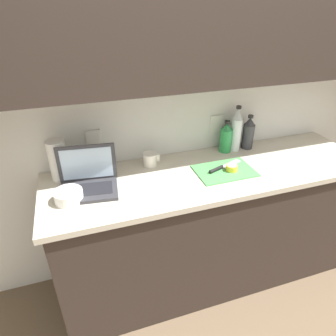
{
  "coord_description": "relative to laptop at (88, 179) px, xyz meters",
  "views": [
    {
      "loc": [
        -0.78,
        -1.44,
        1.86
      ],
      "look_at": [
        -0.3,
        -0.01,
        1.0
      ],
      "focal_mm": 32.0,
      "sensor_mm": 36.0,
      "label": 1
    }
  ],
  "objects": [
    {
      "name": "ground_plane",
      "position": [
        0.75,
        -0.04,
        -0.97
      ],
      "size": [
        12.0,
        12.0,
        0.0
      ],
      "primitive_type": "plane",
      "color": "brown",
      "rests_on": "ground"
    },
    {
      "name": "lemon_half_cut",
      "position": [
        0.85,
        -0.09,
        -0.03
      ],
      "size": [
        0.07,
        0.07,
        0.04
      ],
      "color": "yellow",
      "rests_on": "cutting_board"
    },
    {
      "name": "bowl_white",
      "position": [
        -0.11,
        -0.09,
        -0.03
      ],
      "size": [
        0.15,
        0.15,
        0.06
      ],
      "color": "white",
      "rests_on": "counter_unit"
    },
    {
      "name": "laptop",
      "position": [
        0.0,
        0.0,
        0.0
      ],
      "size": [
        0.34,
        0.26,
        0.24
      ],
      "rotation": [
        0.0,
        0.0,
        -0.12
      ],
      "color": "#333338",
      "rests_on": "counter_unit"
    },
    {
      "name": "bottle_water_clear",
      "position": [
        0.95,
        0.18,
        0.04
      ],
      "size": [
        0.08,
        0.08,
        0.22
      ],
      "color": "#2D934C",
      "rests_on": "counter_unit"
    },
    {
      "name": "bottle_green_soda",
      "position": [
        1.12,
        0.18,
        0.05
      ],
      "size": [
        0.08,
        0.08,
        0.24
      ],
      "color": "#333338",
      "rests_on": "counter_unit"
    },
    {
      "name": "counter_unit",
      "position": [
        0.77,
        -0.04,
        -0.5
      ],
      "size": [
        2.07,
        0.61,
        0.92
      ],
      "color": "#332823",
      "rests_on": "ground_plane"
    },
    {
      "name": "bottle_oil_tall",
      "position": [
        1.02,
        0.18,
        0.09
      ],
      "size": [
        0.08,
        0.08,
        0.32
      ],
      "color": "silver",
      "rests_on": "counter_unit"
    },
    {
      "name": "wall_back",
      "position": [
        0.75,
        0.19,
        0.58
      ],
      "size": [
        5.2,
        0.38,
        2.6
      ],
      "color": "white",
      "rests_on": "ground_plane"
    },
    {
      "name": "measuring_cup",
      "position": [
        0.4,
        0.14,
        -0.01
      ],
      "size": [
        0.11,
        0.09,
        0.09
      ],
      "color": "silver",
      "rests_on": "counter_unit"
    },
    {
      "name": "paper_towel_roll",
      "position": [
        -0.15,
        0.16,
        0.07
      ],
      "size": [
        0.11,
        0.11,
        0.25
      ],
      "color": "white",
      "rests_on": "counter_unit"
    },
    {
      "name": "cutting_board",
      "position": [
        0.81,
        -0.07,
        -0.05
      ],
      "size": [
        0.36,
        0.25,
        0.01
      ],
      "primitive_type": "cube",
      "color": "#4C9E51",
      "rests_on": "counter_unit"
    },
    {
      "name": "knife",
      "position": [
        0.79,
        -0.05,
        -0.04
      ],
      "size": [
        0.26,
        0.12,
        0.02
      ],
      "rotation": [
        0.0,
        0.0,
        0.36
      ],
      "color": "silver",
      "rests_on": "cutting_board"
    }
  ]
}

